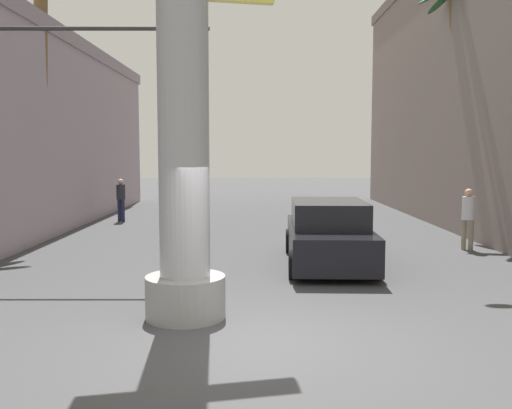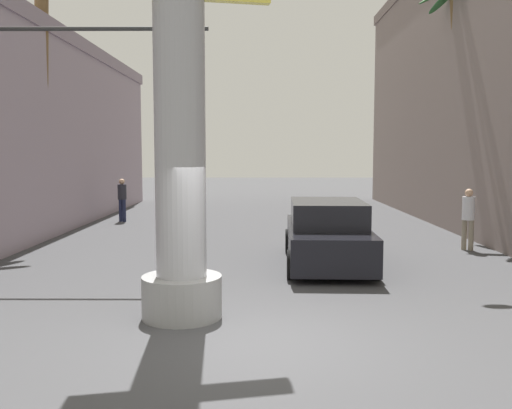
{
  "view_description": "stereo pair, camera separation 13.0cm",
  "coord_description": "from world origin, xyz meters",
  "px_view_note": "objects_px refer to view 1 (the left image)",
  "views": [
    {
      "loc": [
        -0.03,
        -7.88,
        2.73
      ],
      "look_at": [
        0.0,
        4.68,
        1.58
      ],
      "focal_mm": 40.0,
      "sensor_mm": 36.0,
      "label": 1
    },
    {
      "loc": [
        0.1,
        -7.88,
        2.73
      ],
      "look_at": [
        0.0,
        4.68,
        1.58
      ],
      "focal_mm": 40.0,
      "sensor_mm": 36.0,
      "label": 2
    }
  ],
  "objects_px": {
    "palm_tree_mid_right": "(458,88)",
    "palm_tree_mid_left": "(37,67)",
    "neon_sign_pole": "(181,34)",
    "traffic_light_mast": "(52,95)",
    "car_lead": "(327,234)",
    "pedestrian_mid_right": "(466,214)",
    "street_lamp": "(512,95)",
    "pedestrian_far_left": "(119,197)"
  },
  "relations": [
    {
      "from": "palm_tree_mid_right",
      "to": "palm_tree_mid_left",
      "type": "relative_size",
      "value": 0.93
    },
    {
      "from": "neon_sign_pole",
      "to": "palm_tree_mid_right",
      "type": "height_order",
      "value": "neon_sign_pole"
    },
    {
      "from": "traffic_light_mast",
      "to": "car_lead",
      "type": "distance_m",
      "value": 7.29
    },
    {
      "from": "car_lead",
      "to": "pedestrian_mid_right",
      "type": "distance_m",
      "value": 4.66
    },
    {
      "from": "street_lamp",
      "to": "pedestrian_far_left",
      "type": "relative_size",
      "value": 3.9
    },
    {
      "from": "neon_sign_pole",
      "to": "pedestrian_mid_right",
      "type": "bearing_deg",
      "value": 42.81
    },
    {
      "from": "street_lamp",
      "to": "palm_tree_mid_left",
      "type": "xyz_separation_m",
      "value": [
        -12.79,
        4.44,
        1.28
      ]
    },
    {
      "from": "street_lamp",
      "to": "neon_sign_pole",
      "type": "bearing_deg",
      "value": -149.43
    },
    {
      "from": "pedestrian_far_left",
      "to": "traffic_light_mast",
      "type": "bearing_deg",
      "value": -86.23
    },
    {
      "from": "car_lead",
      "to": "traffic_light_mast",
      "type": "bearing_deg",
      "value": -178.01
    },
    {
      "from": "car_lead",
      "to": "palm_tree_mid_right",
      "type": "distance_m",
      "value": 9.11
    },
    {
      "from": "car_lead",
      "to": "pedestrian_far_left",
      "type": "xyz_separation_m",
      "value": [
        -7.07,
        8.56,
        0.25
      ]
    },
    {
      "from": "street_lamp",
      "to": "palm_tree_mid_right",
      "type": "bearing_deg",
      "value": 81.34
    },
    {
      "from": "pedestrian_mid_right",
      "to": "neon_sign_pole",
      "type": "bearing_deg",
      "value": -137.19
    },
    {
      "from": "neon_sign_pole",
      "to": "street_lamp",
      "type": "height_order",
      "value": "neon_sign_pole"
    },
    {
      "from": "palm_tree_mid_right",
      "to": "neon_sign_pole",
      "type": "bearing_deg",
      "value": -127.58
    },
    {
      "from": "street_lamp",
      "to": "pedestrian_far_left",
      "type": "distance_m",
      "value": 14.68
    },
    {
      "from": "palm_tree_mid_right",
      "to": "pedestrian_mid_right",
      "type": "bearing_deg",
      "value": -105.02
    },
    {
      "from": "palm_tree_mid_left",
      "to": "pedestrian_far_left",
      "type": "height_order",
      "value": "palm_tree_mid_left"
    },
    {
      "from": "traffic_light_mast",
      "to": "car_lead",
      "type": "relative_size",
      "value": 1.19
    },
    {
      "from": "street_lamp",
      "to": "pedestrian_far_left",
      "type": "bearing_deg",
      "value": 142.26
    },
    {
      "from": "neon_sign_pole",
      "to": "pedestrian_far_left",
      "type": "xyz_separation_m",
      "value": [
        -4.15,
        13.05,
        -3.61
      ]
    },
    {
      "from": "car_lead",
      "to": "palm_tree_mid_right",
      "type": "xyz_separation_m",
      "value": [
        5.26,
        6.14,
        4.2
      ]
    },
    {
      "from": "car_lead",
      "to": "pedestrian_mid_right",
      "type": "bearing_deg",
      "value": 26.47
    },
    {
      "from": "neon_sign_pole",
      "to": "pedestrian_mid_right",
      "type": "height_order",
      "value": "neon_sign_pole"
    },
    {
      "from": "street_lamp",
      "to": "car_lead",
      "type": "relative_size",
      "value": 1.38
    },
    {
      "from": "traffic_light_mast",
      "to": "pedestrian_mid_right",
      "type": "relative_size",
      "value": 3.31
    },
    {
      "from": "neon_sign_pole",
      "to": "traffic_light_mast",
      "type": "xyz_separation_m",
      "value": [
        -3.57,
        4.26,
        -0.54
      ]
    },
    {
      "from": "pedestrian_far_left",
      "to": "pedestrian_mid_right",
      "type": "bearing_deg",
      "value": -29.98
    },
    {
      "from": "palm_tree_mid_right",
      "to": "pedestrian_mid_right",
      "type": "relative_size",
      "value": 4.91
    },
    {
      "from": "palm_tree_mid_right",
      "to": "palm_tree_mid_left",
      "type": "xyz_separation_m",
      "value": [
        -13.76,
        -1.92,
        0.41
      ]
    },
    {
      "from": "traffic_light_mast",
      "to": "neon_sign_pole",
      "type": "bearing_deg",
      "value": -50.08
    },
    {
      "from": "neon_sign_pole",
      "to": "pedestrian_far_left",
      "type": "distance_m",
      "value": 14.16
    },
    {
      "from": "traffic_light_mast",
      "to": "palm_tree_mid_right",
      "type": "distance_m",
      "value": 13.39
    },
    {
      "from": "traffic_light_mast",
      "to": "pedestrian_far_left",
      "type": "height_order",
      "value": "traffic_light_mast"
    },
    {
      "from": "traffic_light_mast",
      "to": "pedestrian_mid_right",
      "type": "height_order",
      "value": "traffic_light_mast"
    },
    {
      "from": "street_lamp",
      "to": "traffic_light_mast",
      "type": "bearing_deg",
      "value": 179.96
    },
    {
      "from": "neon_sign_pole",
      "to": "pedestrian_mid_right",
      "type": "relative_size",
      "value": 6.06
    },
    {
      "from": "traffic_light_mast",
      "to": "palm_tree_mid_left",
      "type": "relative_size",
      "value": 0.62
    },
    {
      "from": "traffic_light_mast",
      "to": "palm_tree_mid_right",
      "type": "xyz_separation_m",
      "value": [
        11.75,
        6.36,
        0.89
      ]
    },
    {
      "from": "traffic_light_mast",
      "to": "pedestrian_far_left",
      "type": "distance_m",
      "value": 9.32
    },
    {
      "from": "traffic_light_mast",
      "to": "palm_tree_mid_right",
      "type": "relative_size",
      "value": 0.67
    }
  ]
}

